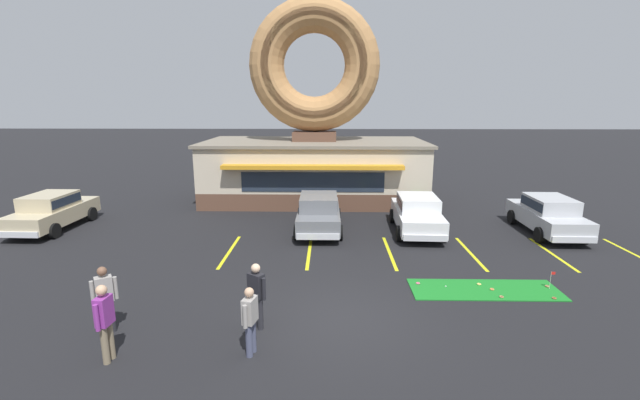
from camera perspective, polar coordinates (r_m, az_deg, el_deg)
The scene contains 26 objects.
ground_plane at distance 11.53m, azimuth 2.93°, elevation -15.44°, with size 160.00×160.00×0.00m, color black.
donut_shop_building at distance 24.16m, azimuth -0.74°, elevation 8.81°, with size 12.30×6.75×10.96m.
putting_mat at distance 13.92m, azimuth 21.09°, elevation -11.09°, with size 4.38×1.47×0.03m, color #197523.
mini_donut_near_left at distance 14.86m, azimuth 28.02°, elevation -10.11°, with size 0.13×0.13×0.04m, color #A5724C.
mini_donut_near_right at distance 14.11m, azimuth 28.76°, elevation -11.39°, with size 0.13×0.13×0.04m, color brown.
mini_donut_mid_left at distance 14.17m, azimuth 20.45°, elevation -10.47°, with size 0.13×0.13×0.04m, color #E5C666.
mini_donut_mid_centre at distance 13.55m, azimuth 23.04°, elevation -11.79°, with size 0.13×0.13×0.04m, color #A5724C.
mini_donut_mid_right at distance 13.71m, azimuth 12.93°, elevation -10.76°, with size 0.13×0.13×0.04m, color #D8667F.
mini_donut_far_left at distance 13.95m, azimuth 21.96°, elevation -10.98°, with size 0.13×0.13×0.04m, color #D17F47.
golf_ball at distance 13.70m, azimuth 16.42°, elevation -10.97°, with size 0.04×0.04×0.04m, color white.
putting_flag_pin at distance 14.61m, azimuth 28.55°, elevation -8.90°, with size 0.13×0.01×0.55m.
car_champagne at distance 22.09m, azimuth -32.11°, elevation -1.11°, with size 2.04×4.59×1.60m.
car_white at distance 18.76m, azimuth 12.82°, elevation -1.61°, with size 2.13×4.63×1.60m.
car_grey at distance 18.48m, azimuth -0.17°, elevation -1.50°, with size 2.01×4.58×1.60m.
car_silver at distance 20.53m, azimuth 28.11°, elevation -1.59°, with size 2.03×4.58×1.60m.
pedestrian_blue_sweater_man at distance 10.46m, azimuth -26.76°, elevation -14.01°, with size 0.27×0.59×1.76m.
pedestrian_hooded_kid at distance 10.77m, azimuth -8.47°, elevation -12.14°, with size 0.51×0.41×1.69m.
pedestrian_leather_jacket_man at distance 11.68m, azimuth -26.75°, elevation -11.40°, with size 0.52×0.40×1.69m.
pedestrian_clipboard_woman at distance 9.80m, azimuth -9.30°, elevation -15.27°, with size 0.32×0.58×1.59m.
trash_bin at distance 22.02m, azimuth 12.77°, elevation -0.46°, with size 0.57×0.57×0.97m.
parking_stripe_far_left at distance 16.53m, azimuth -11.96°, elevation -6.70°, with size 0.12×3.60×0.01m, color yellow.
parking_stripe_left at distance 16.12m, azimuth -1.44°, elevation -6.93°, with size 0.12×3.60×0.01m, color yellow.
parking_stripe_mid_left at distance 16.26m, azimuth 9.26°, elevation -6.92°, with size 0.12×3.60×0.01m, color yellow.
parking_stripe_centre at distance 16.94m, azimuth 19.42°, elevation -6.69°, with size 0.12×3.60×0.01m, color yellow.
parking_stripe_mid_right at distance 18.10m, azimuth 28.53°, elevation -6.30°, with size 0.12×3.60×0.01m, color yellow.
parking_stripe_right at distance 19.66m, azimuth 36.37°, elevation -5.85°, with size 0.12×3.60×0.01m, color yellow.
Camera 1 is at (-0.35, -10.14, 5.48)m, focal length 24.00 mm.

